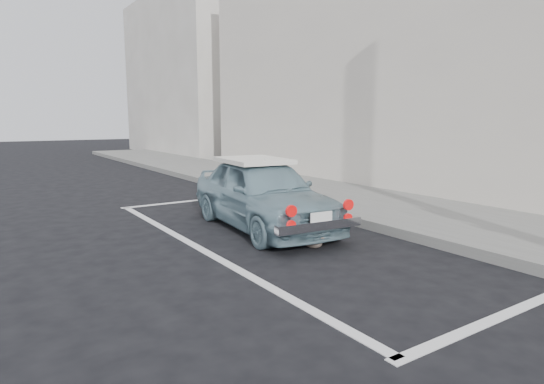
# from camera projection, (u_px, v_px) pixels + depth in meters

# --- Properties ---
(ground) EXTENTS (80.00, 80.00, 0.00)m
(ground) POSITION_uv_depth(u_px,v_px,m) (423.00, 309.00, 4.25)
(ground) COLOR black
(ground) RESTS_ON ground
(sidewalk) EXTENTS (2.80, 40.00, 0.15)m
(sidewalk) POSITION_uv_depth(u_px,v_px,m) (449.00, 220.00, 7.63)
(sidewalk) COLOR slate
(sidewalk) RESTS_ON ground
(shop_building) EXTENTS (3.50, 18.00, 7.00)m
(shop_building) POSITION_uv_depth(u_px,v_px,m) (466.00, 43.00, 10.45)
(shop_building) COLOR silver
(shop_building) RESTS_ON ground
(building_far) EXTENTS (3.50, 10.00, 8.00)m
(building_far) POSITION_uv_depth(u_px,v_px,m) (188.00, 76.00, 23.54)
(building_far) COLOR #B7B2A6
(building_far) RESTS_ON ground
(pline_rear) EXTENTS (3.00, 0.12, 0.01)m
(pline_rear) POSITION_uv_depth(u_px,v_px,m) (505.00, 315.00, 4.11)
(pline_rear) COLOR silver
(pline_rear) RESTS_ON ground
(pline_front) EXTENTS (3.00, 0.12, 0.01)m
(pline_front) POSITION_uv_depth(u_px,v_px,m) (191.00, 201.00, 9.87)
(pline_front) COLOR silver
(pline_front) RESTS_ON ground
(pline_side) EXTENTS (0.12, 7.00, 0.01)m
(pline_side) POSITION_uv_depth(u_px,v_px,m) (200.00, 248.00, 6.23)
(pline_side) COLOR silver
(pline_side) RESTS_ON ground
(retro_coupe) EXTENTS (1.66, 3.48, 1.14)m
(retro_coupe) POSITION_uv_depth(u_px,v_px,m) (263.00, 193.00, 7.34)
(retro_coupe) COLOR #789AA5
(retro_coupe) RESTS_ON ground
(cat) EXTENTS (0.26, 0.45, 0.24)m
(cat) POSITION_uv_depth(u_px,v_px,m) (314.00, 240.00, 6.23)
(cat) COLOR #756759
(cat) RESTS_ON ground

